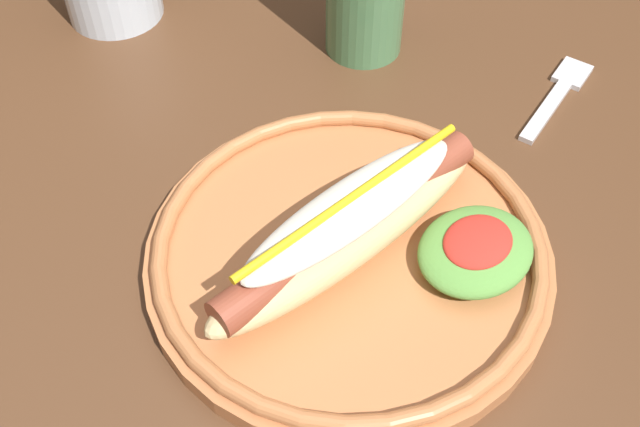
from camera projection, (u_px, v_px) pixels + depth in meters
dining_table at (244, 170)px, 0.73m from camera, size 1.39×0.96×0.74m
hot_dog_plate at (356, 246)px, 0.53m from camera, size 0.29×0.29×0.08m
fork at (559, 93)px, 0.67m from camera, size 0.12×0.05×0.00m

